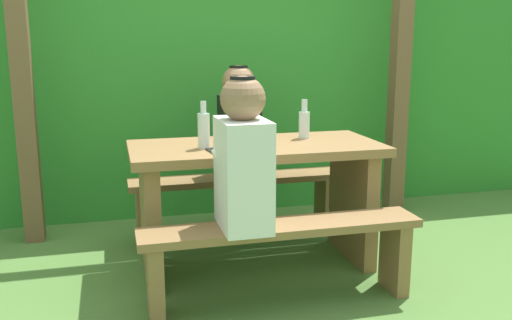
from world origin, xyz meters
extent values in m
plane|color=#507837|center=(0.00, 0.00, 0.00)|extent=(12.00, 12.00, 0.00)
cube|color=#2E832B|center=(0.00, 1.60, 1.02)|extent=(6.40, 1.07, 2.03)
cube|color=brown|center=(-1.30, 0.78, 0.98)|extent=(0.12, 0.12, 1.96)
cube|color=brown|center=(1.30, 0.78, 0.98)|extent=(0.12, 0.12, 1.96)
cube|color=olive|center=(0.00, 0.00, 0.70)|extent=(1.40, 0.64, 0.05)
cube|color=olive|center=(-0.60, 0.00, 0.34)|extent=(0.08, 0.54, 0.68)
cube|color=olive|center=(0.60, 0.00, 0.34)|extent=(0.08, 0.54, 0.68)
cube|color=olive|center=(0.00, -0.50, 0.40)|extent=(1.40, 0.24, 0.04)
cube|color=olive|center=(-0.62, -0.50, 0.19)|extent=(0.07, 0.22, 0.38)
cube|color=olive|center=(0.62, -0.50, 0.19)|extent=(0.07, 0.22, 0.38)
cube|color=olive|center=(0.00, 0.50, 0.40)|extent=(1.40, 0.24, 0.04)
cube|color=olive|center=(-0.62, 0.50, 0.19)|extent=(0.07, 0.22, 0.38)
cube|color=olive|center=(0.62, 0.50, 0.19)|extent=(0.07, 0.22, 0.38)
cube|color=white|center=(-0.19, -0.50, 0.68)|extent=(0.22, 0.34, 0.52)
sphere|color=#936B4C|center=(-0.19, -0.50, 1.04)|extent=(0.21, 0.21, 0.21)
cylinder|color=black|center=(-0.19, -0.50, 1.12)|extent=(0.12, 0.12, 0.02)
cylinder|color=white|center=(-0.19, -0.36, 0.78)|extent=(0.25, 0.07, 0.15)
cube|color=black|center=(0.02, 0.50, 0.68)|extent=(0.22, 0.34, 0.52)
sphere|color=#936B4C|center=(0.02, 0.50, 1.04)|extent=(0.21, 0.21, 0.21)
cylinder|color=black|center=(0.02, 0.50, 1.12)|extent=(0.12, 0.12, 0.02)
cylinder|color=black|center=(0.02, 0.36, 0.78)|extent=(0.25, 0.07, 0.15)
cylinder|color=silver|center=(-0.05, 0.11, 0.77)|extent=(0.07, 0.07, 0.09)
cylinder|color=silver|center=(-0.12, 0.05, 0.81)|extent=(0.06, 0.06, 0.16)
cylinder|color=silver|center=(-0.12, 0.05, 0.92)|extent=(0.03, 0.03, 0.06)
cylinder|color=silver|center=(0.32, 0.11, 0.80)|extent=(0.06, 0.06, 0.16)
cylinder|color=silver|center=(0.32, 0.11, 0.92)|extent=(0.04, 0.04, 0.07)
cylinder|color=silver|center=(-0.30, -0.04, 0.82)|extent=(0.06, 0.06, 0.19)
cylinder|color=silver|center=(-0.30, -0.04, 0.95)|extent=(0.03, 0.03, 0.07)
cube|color=black|center=(-0.26, -0.16, 0.73)|extent=(0.09, 0.15, 0.01)
camera|label=1|loc=(-0.78, -2.99, 1.30)|focal=39.39mm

